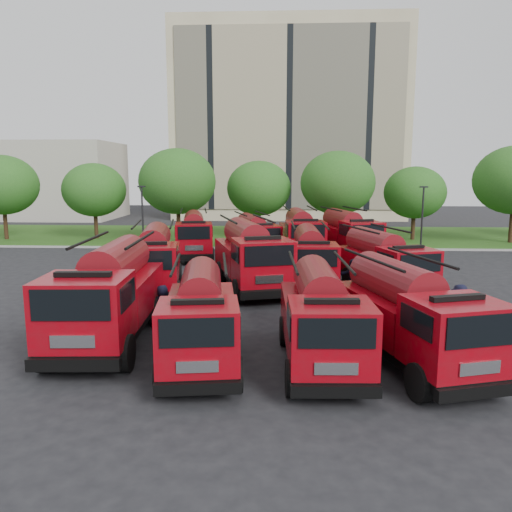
% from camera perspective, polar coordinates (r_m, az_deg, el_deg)
% --- Properties ---
extents(ground, '(140.00, 140.00, 0.00)m').
position_cam_1_polar(ground, '(22.92, 0.26, -6.13)').
color(ground, black).
rests_on(ground, ground).
extents(lawn, '(70.00, 16.00, 0.12)m').
position_cam_1_polar(lawn, '(48.44, 1.61, 2.33)').
color(lawn, '#244B14').
rests_on(lawn, ground).
extents(curb, '(70.00, 0.30, 0.14)m').
position_cam_1_polar(curb, '(40.41, 1.37, 0.88)').
color(curb, gray).
rests_on(curb, ground).
extents(apartment_building, '(30.00, 14.18, 25.00)m').
position_cam_1_polar(apartment_building, '(70.25, 3.72, 14.76)').
color(apartment_building, beige).
rests_on(apartment_building, ground).
extents(side_building, '(18.00, 12.00, 10.00)m').
position_cam_1_polar(side_building, '(72.94, -22.58, 7.96)').
color(side_building, '#A49E91').
rests_on(side_building, ground).
extents(tree_0, '(6.30, 6.30, 7.70)m').
position_cam_1_polar(tree_0, '(50.63, -27.01, 7.24)').
color(tree_0, '#382314').
rests_on(tree_0, ground).
extents(tree_1, '(5.71, 5.71, 6.98)m').
position_cam_1_polar(tree_1, '(48.15, -18.01, 7.19)').
color(tree_1, '#382314').
rests_on(tree_1, ground).
extents(tree_2, '(6.72, 6.72, 8.22)m').
position_cam_1_polar(tree_2, '(44.45, -8.96, 8.41)').
color(tree_2, '#382314').
rests_on(tree_2, ground).
extents(tree_3, '(5.88, 5.88, 7.19)m').
position_cam_1_polar(tree_3, '(46.10, 0.33, 7.73)').
color(tree_3, '#382314').
rests_on(tree_3, ground).
extents(tree_4, '(6.55, 6.55, 8.01)m').
position_cam_1_polar(tree_4, '(44.83, 9.32, 8.24)').
color(tree_4, '#382314').
rests_on(tree_4, ground).
extents(tree_5, '(5.46, 5.46, 6.68)m').
position_cam_1_polar(tree_5, '(47.13, 17.69, 6.91)').
color(tree_5, '#382314').
rests_on(tree_5, ground).
extents(lamp_post_0, '(0.60, 0.25, 5.11)m').
position_cam_1_polar(lamp_post_0, '(40.87, -12.85, 4.73)').
color(lamp_post_0, black).
rests_on(lamp_post_0, ground).
extents(lamp_post_1, '(0.60, 0.25, 5.11)m').
position_cam_1_polar(lamp_post_1, '(40.89, 18.48, 4.48)').
color(lamp_post_1, black).
rests_on(lamp_post_1, ground).
extents(fire_truck_0, '(3.25, 7.99, 3.57)m').
position_cam_1_polar(fire_truck_0, '(19.06, -16.47, -4.22)').
color(fire_truck_0, black).
rests_on(fire_truck_0, ground).
extents(fire_truck_1, '(3.16, 6.94, 3.05)m').
position_cam_1_polar(fire_truck_1, '(16.54, -6.37, -6.93)').
color(fire_truck_1, black).
rests_on(fire_truck_1, ground).
extents(fire_truck_2, '(2.74, 6.94, 3.12)m').
position_cam_1_polar(fire_truck_2, '(16.45, 7.45, -6.91)').
color(fire_truck_2, black).
rests_on(fire_truck_2, ground).
extents(fire_truck_3, '(4.29, 7.52, 3.25)m').
position_cam_1_polar(fire_truck_3, '(17.02, 17.19, -6.48)').
color(fire_truck_3, black).
rests_on(fire_truck_3, ground).
extents(fire_truck_4, '(3.82, 7.74, 3.37)m').
position_cam_1_polar(fire_truck_4, '(26.42, -11.60, -0.44)').
color(fire_truck_4, black).
rests_on(fire_truck_4, ground).
extents(fire_truck_5, '(4.77, 8.30, 3.58)m').
position_cam_1_polar(fire_truck_5, '(26.47, -0.60, 0.02)').
color(fire_truck_5, black).
rests_on(fire_truck_5, ground).
extents(fire_truck_6, '(2.69, 7.05, 3.19)m').
position_cam_1_polar(fire_truck_6, '(27.28, 6.18, -0.17)').
color(fire_truck_6, black).
rests_on(fire_truck_6, ground).
extents(fire_truck_7, '(4.29, 7.33, 3.16)m').
position_cam_1_polar(fire_truck_7, '(26.58, 14.35, -0.71)').
color(fire_truck_7, black).
rests_on(fire_truck_7, ground).
extents(fire_truck_8, '(3.65, 7.49, 3.27)m').
position_cam_1_polar(fire_truck_8, '(36.68, -7.10, 2.40)').
color(fire_truck_8, black).
rests_on(fire_truck_8, ground).
extents(fire_truck_9, '(4.13, 7.05, 3.04)m').
position_cam_1_polar(fire_truck_9, '(36.62, -0.15, 2.28)').
color(fire_truck_9, black).
rests_on(fire_truck_9, ground).
extents(fire_truck_10, '(3.29, 7.75, 3.43)m').
position_cam_1_polar(fire_truck_10, '(36.61, 5.14, 2.55)').
color(fire_truck_10, black).
rests_on(fire_truck_10, ground).
extents(fire_truck_11, '(4.30, 7.83, 3.38)m').
position_cam_1_polar(fire_truck_11, '(37.20, 10.42, 2.50)').
color(fire_truck_11, black).
rests_on(fire_truck_11, ground).
extents(firefighter_0, '(0.79, 0.75, 1.74)m').
position_cam_1_polar(firefighter_0, '(14.88, 9.84, -15.27)').
color(firefighter_0, '#B22F0D').
rests_on(firefighter_0, ground).
extents(firefighter_1, '(0.84, 0.49, 1.69)m').
position_cam_1_polar(firefighter_1, '(15.62, -3.34, -13.90)').
color(firefighter_1, '#B22F0D').
rests_on(firefighter_1, ground).
extents(firefighter_3, '(1.32, 0.84, 1.90)m').
position_cam_1_polar(firefighter_3, '(21.39, 22.06, -8.02)').
color(firefighter_3, black).
rests_on(firefighter_3, ground).
extents(firefighter_4, '(1.00, 0.94, 1.71)m').
position_cam_1_polar(firefighter_4, '(20.91, -10.53, -7.86)').
color(firefighter_4, black).
rests_on(firefighter_4, ground).
extents(firefighter_5, '(1.76, 0.92, 1.81)m').
position_cam_1_polar(firefighter_5, '(26.45, 10.98, -4.16)').
color(firefighter_5, black).
rests_on(firefighter_5, ground).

